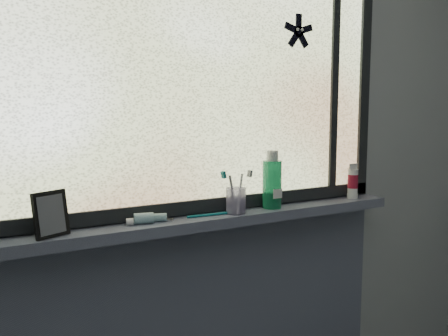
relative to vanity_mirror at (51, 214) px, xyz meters
name	(u,v)px	position (x,y,z in m)	size (l,w,h in m)	color
wall_back	(207,152)	(0.60, 0.09, 0.16)	(3.00, 0.01, 2.50)	#9EA3A8
windowsill	(217,220)	(0.60, 0.02, -0.09)	(1.62, 0.14, 0.04)	#545970
window_pane	(210,77)	(0.60, 0.07, 0.44)	(1.50, 0.01, 1.00)	silver
frame_bottom	(211,205)	(0.60, 0.07, -0.04)	(1.60, 0.03, 0.05)	black
frame_right	(363,82)	(1.37, 0.07, 0.44)	(0.05, 0.03, 1.10)	black
frame_mullion	(333,81)	(1.20, 0.07, 0.44)	(0.04, 0.03, 1.00)	black
starfish_sticker	(299,32)	(1.00, 0.06, 0.63)	(0.15, 0.02, 0.15)	black
vanity_mirror	(51,214)	(0.00, 0.00, 0.00)	(0.12, 0.06, 0.14)	black
toothpaste_tube	(150,218)	(0.33, 0.02, -0.05)	(0.21, 0.04, 0.04)	white
toothbrush_cup	(236,201)	(0.67, 0.00, -0.02)	(0.07, 0.07, 0.10)	#AEA3D7
toothbrush_lying	(210,214)	(0.56, 0.01, -0.06)	(0.22, 0.02, 0.01)	#0D6C77
mouthwash_bottle	(272,179)	(0.85, 0.02, 0.04)	(0.08, 0.08, 0.19)	#1C935D
cream_tube	(353,180)	(1.28, 0.01, 0.01)	(0.04, 0.04, 0.11)	silver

